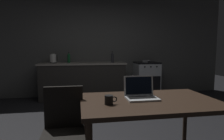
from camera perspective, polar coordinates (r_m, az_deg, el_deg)
ground_plane at (r=3.10m, az=2.76°, el=-18.03°), size 12.00×12.00×0.00m
back_wall at (r=5.48m, az=-0.15°, el=7.51°), size 6.40×0.10×2.80m
kitchen_counter at (r=5.11m, az=-8.40°, el=-3.02°), size 2.16×0.64×0.92m
stove_oven at (r=5.42m, az=9.90°, el=-2.55°), size 0.60×0.62×0.92m
dining_table at (r=2.06m, az=10.67°, el=-10.34°), size 1.37×0.87×0.76m
chair at (r=2.03m, az=-13.82°, el=-15.72°), size 0.40×0.40×0.90m
laptop at (r=2.08m, az=8.37°, el=-6.89°), size 0.32×0.25×0.23m
electric_kettle at (r=5.09m, az=-16.64°, el=3.14°), size 0.18×0.16×0.23m
bottle at (r=5.08m, az=0.12°, el=3.72°), size 0.07×0.07×0.29m
frying_pan at (r=5.34m, az=9.99°, el=2.53°), size 0.24×0.41×0.05m
coffee_mug at (r=1.84m, az=-0.84°, el=-8.61°), size 0.12×0.08×0.09m
bottle_b at (r=5.14m, az=-12.37°, el=3.50°), size 0.07×0.07×0.27m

